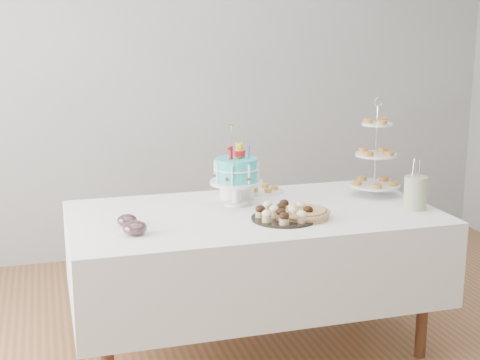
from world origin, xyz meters
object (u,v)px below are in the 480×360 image
object	(u,v)px
pie	(303,213)
plate_stack	(237,191)
cupcake_tray	(284,212)
pastry_plate	(263,189)
tiered_stand	(376,155)
utensil_pitcher	(415,191)
jam_bowl_a	(127,220)
birthday_cake	(236,183)
table	(253,252)
jam_bowl_b	(135,228)

from	to	relation	value
pie	plate_stack	distance (m)	0.53
cupcake_tray	pastry_plate	bearing A→B (deg)	82.04
tiered_stand	utensil_pitcher	xyz separation A→B (m)	(0.07, -0.33, -0.14)
pastry_plate	tiered_stand	bearing A→B (deg)	-23.81
jam_bowl_a	utensil_pitcher	world-z (taller)	utensil_pitcher
cupcake_tray	jam_bowl_a	distance (m)	0.78
birthday_cake	tiered_stand	xyz separation A→B (m)	(0.82, -0.02, 0.11)
pastry_plate	birthday_cake	bearing A→B (deg)	-134.32
cupcake_tray	pie	world-z (taller)	cupcake_tray
birthday_cake	utensil_pitcher	size ratio (longest dim) A/B	1.63
jam_bowl_a	pie	bearing A→B (deg)	-7.63
table	jam_bowl_b	world-z (taller)	jam_bowl_b
table	cupcake_tray	distance (m)	0.34
jam_bowl_b	table	bearing A→B (deg)	19.11
tiered_stand	jam_bowl_a	size ratio (longest dim) A/B	5.76
birthday_cake	jam_bowl_b	xyz separation A→B (m)	(-0.61, -0.38, -0.09)
cupcake_tray	utensil_pitcher	bearing A→B (deg)	-0.92
birthday_cake	utensil_pitcher	world-z (taller)	birthday_cake
pie	jam_bowl_a	bearing A→B (deg)	172.37
table	plate_stack	xyz separation A→B (m)	(-0.00, 0.30, 0.27)
pie	tiered_stand	world-z (taller)	tiered_stand
jam_bowl_a	jam_bowl_b	bearing A→B (deg)	-84.00
birthday_cake	plate_stack	distance (m)	0.18
birthday_cake	pie	bearing A→B (deg)	-71.20
jam_bowl_a	jam_bowl_b	distance (m)	0.16
table	cupcake_tray	bearing A→B (deg)	-61.27
table	birthday_cake	xyz separation A→B (m)	(-0.05, 0.15, 0.35)
pie	pastry_plate	world-z (taller)	pie
cupcake_tray	utensil_pitcher	distance (m)	0.74
table	jam_bowl_a	size ratio (longest dim) A/B	19.62
birthday_cake	pie	xyz separation A→B (m)	(0.25, -0.34, -0.10)
pie	tiered_stand	distance (m)	0.68
birthday_cake	utensil_pitcher	bearing A→B (deg)	-39.57
table	plate_stack	size ratio (longest dim) A/B	9.79
utensil_pitcher	jam_bowl_a	bearing A→B (deg)	-170.23
utensil_pitcher	birthday_cake	bearing A→B (deg)	173.11
cupcake_tray	jam_bowl_b	xyz separation A→B (m)	(-0.76, -0.04, -0.00)
pie	plate_stack	size ratio (longest dim) A/B	1.42
plate_stack	jam_bowl_a	distance (m)	0.76
pie	utensil_pitcher	xyz separation A→B (m)	(0.64, -0.01, 0.07)
birthday_cake	tiered_stand	bearing A→B (deg)	-19.53
pastry_plate	jam_bowl_b	size ratio (longest dim) A/B	2.01
utensil_pitcher	jam_bowl_b	bearing A→B (deg)	-164.26
table	pie	size ratio (longest dim) A/B	6.91
tiered_stand	plate_stack	size ratio (longest dim) A/B	2.87
cupcake_tray	utensil_pitcher	world-z (taller)	utensil_pitcher
cupcake_tray	pie	xyz separation A→B (m)	(0.10, 0.00, -0.01)
jam_bowl_b	utensil_pitcher	distance (m)	1.50
pastry_plate	pie	bearing A→B (deg)	-87.90
cupcake_tray	birthday_cake	bearing A→B (deg)	114.11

